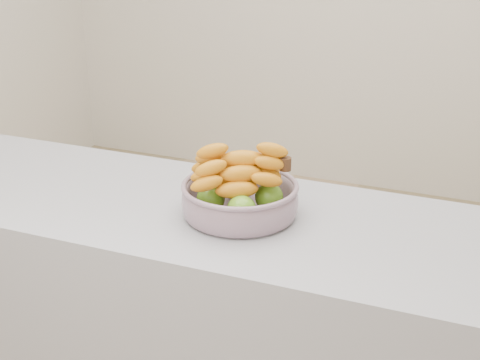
% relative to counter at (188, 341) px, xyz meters
% --- Properties ---
extents(counter, '(2.00, 0.60, 0.90)m').
position_rel_counter_xyz_m(counter, '(0.00, 0.00, 0.00)').
color(counter, '#9E9DA5').
rests_on(counter, ground).
extents(fruit_bowl, '(0.31, 0.31, 0.18)m').
position_rel_counter_xyz_m(fruit_bowl, '(0.17, -0.00, 0.51)').
color(fruit_bowl, '#A1ACC1').
rests_on(fruit_bowl, counter).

